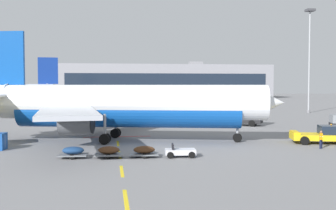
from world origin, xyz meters
name	(u,v)px	position (x,y,z in m)	size (l,w,h in m)	color
ground	(245,121)	(40.00, 40.00, 0.00)	(400.00, 400.00, 0.00)	slate
apron_paint_markings	(115,125)	(18.00, 36.17, 0.00)	(8.00, 92.60, 0.01)	yellow
airliner_foreground	(123,105)	(18.64, 18.20, 3.95)	(34.53, 33.71, 12.20)	white
pushback_tug	(323,135)	(39.49, 13.30, 0.90)	(6.51, 4.29, 2.08)	yellow
fuel_service_truck	(240,115)	(36.88, 33.07, 1.65)	(7.25, 5.61, 3.14)	black
baggage_train	(127,151)	(18.60, 7.73, 0.53)	(11.68, 2.43, 1.14)	silver
ground_crew_worker	(321,138)	(37.47, 9.95, 1.00)	(0.38, 0.64, 1.75)	#191E38
apron_light_mast_far	(309,48)	(60.66, 57.92, 14.27)	(1.80, 1.80, 22.69)	slate
terminal_satellite	(165,82)	(42.37, 158.87, 7.58)	(95.04, 22.28, 16.73)	gray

